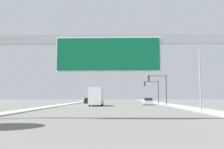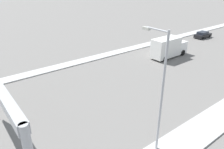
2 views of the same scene
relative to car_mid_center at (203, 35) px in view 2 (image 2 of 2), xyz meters
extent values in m
cube|color=#AFAFAF|center=(-3.75, -2.34, -0.60)|extent=(2.00, 120.00, 0.15)
cube|color=black|center=(0.00, 0.05, -0.15)|extent=(1.85, 4.43, 0.71)
cube|color=#1E232D|center=(0.00, -0.17, 0.48)|extent=(1.63, 2.30, 0.54)
cylinder|color=black|center=(-0.82, 1.43, -0.36)|extent=(0.22, 0.64, 0.64)
cylinder|color=black|center=(0.82, 1.43, -0.36)|extent=(0.22, 0.64, 0.64)
cylinder|color=black|center=(-0.82, -1.32, -0.36)|extent=(0.22, 0.64, 0.64)
cylinder|color=black|center=(0.82, -1.32, -0.36)|extent=(0.22, 0.64, 0.64)
cube|color=white|center=(3.50, -13.55, 0.65)|extent=(2.16, 2.04, 2.06)
cube|color=silver|center=(3.50, -17.19, 1.21)|extent=(2.35, 5.24, 3.17)
cylinder|color=black|center=(2.46, -13.66, -0.18)|extent=(0.28, 1.00, 1.00)
cylinder|color=black|center=(4.54, -13.66, -0.18)|extent=(0.28, 1.00, 1.00)
cylinder|color=black|center=(2.46, -18.50, -0.18)|extent=(0.28, 1.00, 1.00)
cylinder|color=black|center=(4.54, -18.50, -0.18)|extent=(0.28, 1.00, 1.00)
cylinder|color=#9EA0A5|center=(17.35, -34.83, 4.27)|extent=(0.18, 0.18, 9.90)
cylinder|color=#9EA0A5|center=(16.38, -34.83, 9.07)|extent=(1.95, 0.12, 0.12)
cube|color=#B2B2A8|center=(15.40, -34.83, 8.97)|extent=(0.60, 0.28, 0.20)
camera|label=1|loc=(7.85, -64.17, 1.15)|focal=40.00mm
camera|label=2|loc=(26.03, -46.10, 12.40)|focal=35.00mm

